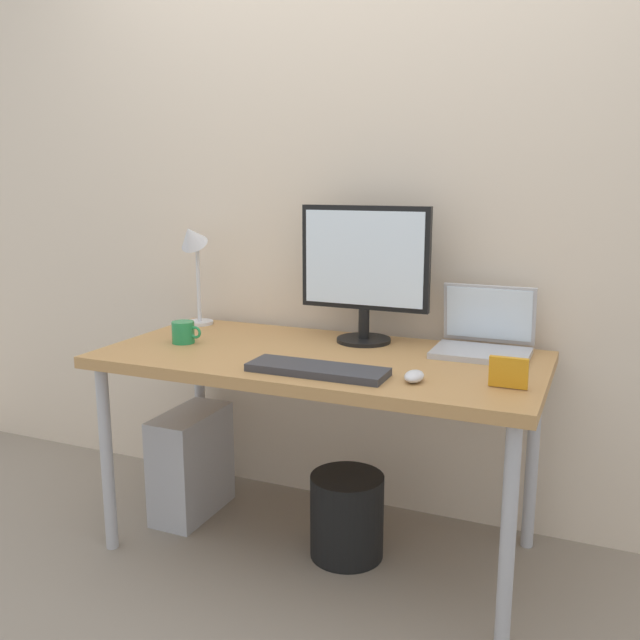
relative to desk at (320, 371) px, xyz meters
The scene contains 12 objects.
ground_plane 0.67m from the desk, ahead, with size 6.00×6.00×0.00m, color gray.
back_wall 0.76m from the desk, 90.00° to the left, with size 4.40×0.04×2.60m, color beige.
desk is the anchor object (origin of this frame).
monitor 0.42m from the desk, 71.39° to the left, with size 0.48×0.20×0.50m.
laptop 0.58m from the desk, 25.45° to the left, with size 0.32×0.26×0.23m.
desk_lamp 0.78m from the desk, 160.65° to the left, with size 0.11×0.16×0.43m.
keyboard 0.25m from the desk, 68.91° to the right, with size 0.44×0.14×0.02m, color #333338.
mouse 0.44m from the desk, 26.37° to the right, with size 0.06×0.09×0.03m, color silver.
coffee_mug 0.54m from the desk, behind, with size 0.12×0.08×0.08m.
photo_frame 0.68m from the desk, 12.93° to the right, with size 0.11×0.02×0.09m, color orange.
computer_tower 0.73m from the desk, behind, with size 0.18×0.36×0.42m, color #B2B2B7.
wastebasket 0.53m from the desk, ahead, with size 0.26×0.26×0.30m, color black.
Camera 1 is at (0.89, -2.10, 1.32)m, focal length 38.40 mm.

